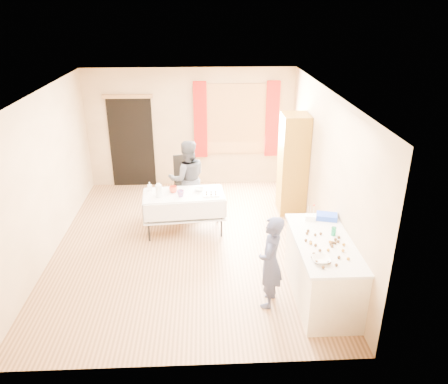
{
  "coord_description": "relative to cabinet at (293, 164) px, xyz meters",
  "views": [
    {
      "loc": [
        0.29,
        -6.57,
        3.85
      ],
      "look_at": [
        0.6,
        0.0,
        0.97
      ],
      "focal_mm": 35.0,
      "sensor_mm": 36.0,
      "label": 1
    }
  ],
  "objects": [
    {
      "name": "woman",
      "position": [
        -2.03,
        -0.09,
        -0.22
      ],
      "size": [
        0.94,
        0.83,
        1.51
      ],
      "primitive_type": "imported",
      "rotation": [
        0.0,
        0.0,
        3.32
      ],
      "color": "black",
      "rests_on": "floor"
    },
    {
      "name": "door_lintel",
      "position": [
        -3.29,
        1.45,
        1.04
      ],
      "size": [
        1.05,
        0.06,
        0.08
      ],
      "primitive_type": "cube",
      "color": "olive",
      "rests_on": "wall_back"
    },
    {
      "name": "cup_rainbow",
      "position": [
        -2.12,
        -0.91,
        -0.17
      ],
      "size": [
        0.14,
        0.14,
        0.12
      ],
      "primitive_type": "imported",
      "rotation": [
        0.0,
        0.0,
        0.06
      ],
      "color": "red",
      "rests_on": "party_table"
    },
    {
      "name": "pitcher",
      "position": [
        -2.5,
        -0.9,
        -0.12
      ],
      "size": [
        0.12,
        0.12,
        0.22
      ],
      "primitive_type": "cylinder",
      "rotation": [
        0.0,
        0.0,
        -0.07
      ],
      "color": "silver",
      "rests_on": "party_table"
    },
    {
      "name": "chair",
      "position": [
        -2.06,
        0.21,
        -0.65
      ],
      "size": [
        0.53,
        0.53,
        1.08
      ],
      "rotation": [
        0.0,
        0.0,
        0.21
      ],
      "color": "black",
      "rests_on": "floor"
    },
    {
      "name": "foam_block",
      "position": [
        -0.17,
        -2.2,
        -0.03
      ],
      "size": [
        0.16,
        0.12,
        0.08
      ],
      "primitive_type": "cube",
      "rotation": [
        0.0,
        0.0,
        -0.16
      ],
      "color": "white",
      "rests_on": "counter"
    },
    {
      "name": "curtain_left",
      "position": [
        -1.77,
        1.42,
        0.52
      ],
      "size": [
        0.28,
        0.06,
        1.65
      ],
      "primitive_type": "cube",
      "color": "#AE0F08",
      "rests_on": "wall_back"
    },
    {
      "name": "cabinet",
      "position": [
        0.0,
        0.0,
        0.0
      ],
      "size": [
        0.5,
        0.6,
        1.95
      ],
      "primitive_type": "cube",
      "color": "brown",
      "rests_on": "floor"
    },
    {
      "name": "wall_back",
      "position": [
        -1.99,
        1.51,
        0.32
      ],
      "size": [
        4.5,
        0.02,
        2.6
      ],
      "primitive_type": "cube",
      "color": "tan",
      "rests_on": "floor"
    },
    {
      "name": "ceiling",
      "position": [
        -1.99,
        -1.25,
        1.63
      ],
      "size": [
        4.5,
        5.5,
        0.02
      ],
      "primitive_type": "cube",
      "color": "white",
      "rests_on": "floor"
    },
    {
      "name": "bottle",
      "position": [
        -2.68,
        -0.63,
        -0.14
      ],
      "size": [
        0.1,
        0.1,
        0.16
      ],
      "primitive_type": "imported",
      "rotation": [
        0.0,
        0.0,
        0.15
      ],
      "color": "white",
      "rests_on": "party_table"
    },
    {
      "name": "blue_basket",
      "position": [
        0.08,
        -2.18,
        -0.03
      ],
      "size": [
        0.34,
        0.27,
        0.08
      ],
      "primitive_type": "cube",
      "rotation": [
        0.0,
        0.0,
        -0.27
      ],
      "color": "blue",
      "rests_on": "counter"
    },
    {
      "name": "counter",
      "position": [
        -0.1,
        -2.81,
        -0.52
      ],
      "size": [
        0.79,
        1.67,
        0.91
      ],
      "color": "#F4E4C5",
      "rests_on": "floor"
    },
    {
      "name": "doorway",
      "position": [
        -3.29,
        1.48,
        0.02
      ],
      "size": [
        0.95,
        0.04,
        2.0
      ],
      "primitive_type": "cube",
      "color": "black",
      "rests_on": "floor"
    },
    {
      "name": "window_frame",
      "position": [
        -0.99,
        1.47,
        0.52
      ],
      "size": [
        1.32,
        0.06,
        1.52
      ],
      "primitive_type": "cube",
      "color": "olive",
      "rests_on": "wall_back"
    },
    {
      "name": "window_pane",
      "position": [
        -0.99,
        1.46,
        0.52
      ],
      "size": [
        1.2,
        0.02,
        1.4
      ],
      "primitive_type": "cube",
      "color": "white",
      "rests_on": "wall_back"
    },
    {
      "name": "soda_can",
      "position": [
        0.05,
        -2.66,
        -0.01
      ],
      "size": [
        0.09,
        0.09,
        0.12
      ],
      "primitive_type": "cylinder",
      "rotation": [
        0.0,
        0.0,
        -0.43
      ],
      "color": "#127D49",
      "rests_on": "counter"
    },
    {
      "name": "party_table",
      "position": [
        -2.08,
        -0.78,
        -0.53
      ],
      "size": [
        1.49,
        0.85,
        0.75
      ],
      "rotation": [
        0.0,
        0.0,
        0.08
      ],
      "color": "black",
      "rests_on": "floor"
    },
    {
      "name": "wall_front",
      "position": [
        -1.99,
        -4.01,
        0.32
      ],
      "size": [
        4.5,
        0.02,
        2.6
      ],
      "primitive_type": "cube",
      "color": "tan",
      "rests_on": "floor"
    },
    {
      "name": "curtain_right",
      "position": [
        -0.21,
        1.42,
        0.52
      ],
      "size": [
        0.28,
        0.06,
        1.65
      ],
      "primitive_type": "cube",
      "color": "#AE0F08",
      "rests_on": "wall_back"
    },
    {
      "name": "cup_red",
      "position": [
        -2.26,
        -0.72,
        -0.17
      ],
      "size": [
        0.17,
        0.17,
        0.11
      ],
      "primitive_type": "imported",
      "rotation": [
        0.0,
        0.0,
        0.09
      ],
      "color": "red",
      "rests_on": "party_table"
    },
    {
      "name": "pastry_tray",
      "position": [
        -1.59,
        -0.87,
        -0.22
      ],
      "size": [
        0.29,
        0.21,
        0.02
      ],
      "primitive_type": "cube",
      "rotation": [
        0.0,
        0.0,
        0.04
      ],
      "color": "white",
      "rests_on": "party_table"
    },
    {
      "name": "wall_left",
      "position": [
        -4.25,
        -1.25,
        0.32
      ],
      "size": [
        0.02,
        5.5,
        2.6
      ],
      "primitive_type": "cube",
      "color": "tan",
      "rests_on": "floor"
    },
    {
      "name": "mixing_bowl",
      "position": [
        -0.29,
        -3.31,
        -0.04
      ],
      "size": [
        0.23,
        0.23,
        0.05
      ],
      "primitive_type": "imported",
      "rotation": [
        0.0,
        0.0,
        0.01
      ],
      "color": "white",
      "rests_on": "counter"
    },
    {
      "name": "small_bowl",
      "position": [
        -1.81,
        -0.67,
        -0.2
      ],
      "size": [
        0.22,
        0.22,
        0.05
      ],
      "primitive_type": "imported",
      "rotation": [
        0.0,
        0.0,
        0.19
      ],
      "color": "white",
      "rests_on": "party_table"
    },
    {
      "name": "cake_balls",
      "position": [
        -0.14,
        -2.97,
        -0.05
      ],
      "size": [
        0.52,
        1.02,
        0.04
      ],
      "color": "#3F2314",
      "rests_on": "counter"
    },
    {
      "name": "wall_right",
      "position": [
        0.27,
        -1.25,
        0.32
      ],
      "size": [
        0.02,
        5.5,
        2.6
      ],
      "primitive_type": "cube",
      "color": "tan",
      "rests_on": "floor"
    },
    {
      "name": "floor",
      "position": [
        -1.99,
        -1.25,
        -0.99
      ],
      "size": [
        4.5,
        5.5,
        0.02
      ],
      "primitive_type": "cube",
      "color": "#9E7047",
      "rests_on": "ground"
    },
    {
      "name": "girl",
      "position": [
        -0.85,
        -2.91,
        -0.31
      ],
      "size": [
        0.68,
        0.61,
        1.33
      ],
      "primitive_type": "imported",
      "rotation": [
        0.0,
        0.0,
        -1.9
      ],
      "color": "#262A4A",
      "rests_on": "floor"
    }
  ]
}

